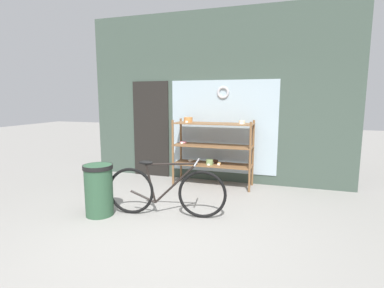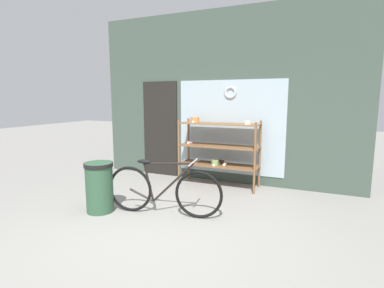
% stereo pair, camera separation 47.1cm
% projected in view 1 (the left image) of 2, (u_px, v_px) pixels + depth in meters
% --- Properties ---
extents(ground_plane, '(30.00, 30.00, 0.00)m').
position_uv_depth(ground_plane, '(162.00, 235.00, 3.84)').
color(ground_plane, gray).
extents(storefront_facade, '(5.54, 0.13, 3.49)m').
position_uv_depth(storefront_facade, '(212.00, 100.00, 6.19)').
color(storefront_facade, '#3D4C42').
rests_on(storefront_facade, ground_plane).
extents(display_case, '(1.57, 0.51, 1.36)m').
position_uv_depth(display_case, '(211.00, 146.00, 5.93)').
color(display_case, brown).
rests_on(display_case, ground_plane).
extents(bicycle, '(1.78, 0.47, 0.84)m').
position_uv_depth(bicycle, '(165.00, 191.00, 4.42)').
color(bicycle, black).
rests_on(bicycle, ground_plane).
extents(trash_bin, '(0.43, 0.43, 0.77)m').
position_uv_depth(trash_bin, '(99.00, 188.00, 4.44)').
color(trash_bin, '#2D5138').
rests_on(trash_bin, ground_plane).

